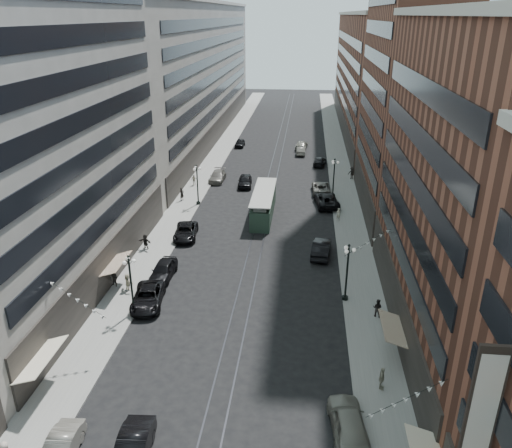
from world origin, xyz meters
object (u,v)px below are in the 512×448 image
at_px(car_extra_0, 301,145).
at_px(pedestrian_8, 338,214).
at_px(pedestrian_7, 377,308).
at_px(car_extra_2, 163,270).
at_px(lamppost_sw_mid, 197,183).
at_px(pedestrian_extra_1, 128,282).
at_px(pedestrian_4, 382,378).
at_px(car_8, 217,176).
at_px(pedestrian_extra_0, 182,194).
at_px(car_11, 321,187).
at_px(car_12, 320,161).
at_px(pedestrian_2, 114,279).
at_px(car_7, 186,232).
at_px(pedestrian_5, 145,242).
at_px(car_2, 148,297).
at_px(car_13, 245,181).
at_px(pedestrian_6, 194,180).
at_px(car_10, 321,248).
at_px(car_extra_1, 327,200).
at_px(lamppost_se_mid, 334,176).
at_px(streetcar, 264,205).
at_px(lamppost_se_far, 347,271).
at_px(car_4, 348,423).
at_px(car_14, 301,151).
at_px(lamppost_sw_far, 131,282).
at_px(car_9, 240,143).
at_px(pedestrian_9, 352,173).

bearing_deg(car_extra_0, pedestrian_8, 104.01).
distance_m(pedestrian_7, car_extra_2, 20.77).
xyz_separation_m(lamppost_sw_mid, pedestrian_extra_1, (-1.78, -23.30, -2.13)).
distance_m(pedestrian_4, car_8, 49.28).
height_order(pedestrian_7, pedestrian_extra_0, pedestrian_extra_0).
xyz_separation_m(car_11, car_extra_2, (-15.97, -27.31, 0.06)).
relative_size(car_11, car_12, 1.16).
bearing_deg(car_8, pedestrian_2, -96.54).
xyz_separation_m(car_7, pedestrian_extra_1, (-2.58, -12.51, 0.22)).
distance_m(pedestrian_5, pedestrian_7, 26.19).
bearing_deg(car_2, car_13, 74.41).
bearing_deg(car_extra_2, pedestrian_6, 97.83).
bearing_deg(car_10, pedestrian_extra_0, -32.37).
bearing_deg(car_extra_1, car_7, 28.95).
height_order(lamppost_se_mid, pedestrian_8, lamppost_se_mid).
distance_m(lamppost_se_mid, car_extra_0, 28.05).
height_order(streetcar, car_12, streetcar).
bearing_deg(pedestrian_8, car_extra_0, -102.32).
relative_size(pedestrian_8, car_extra_2, 0.33).
distance_m(lamppost_sw_mid, car_8, 11.01).
bearing_deg(lamppost_sw_mid, lamppost_se_far, -51.34).
bearing_deg(lamppost_se_far, pedestrian_8, 89.05).
distance_m(lamppost_se_mid, pedestrian_4, 39.70).
height_order(car_extra_0, pedestrian_extra_0, pedestrian_extra_0).
bearing_deg(lamppost_sw_mid, car_8, 85.74).
height_order(lamppost_se_mid, car_4, lamppost_se_mid).
relative_size(car_2, pedestrian_5, 3.30).
height_order(car_14, car_extra_2, car_extra_2).
xyz_separation_m(car_11, pedestrian_extra_0, (-19.32, -5.70, 0.29)).
relative_size(pedestrian_6, pedestrian_extra_0, 0.88).
xyz_separation_m(lamppost_se_mid, pedestrian_5, (-21.24, -19.50, -2.10)).
xyz_separation_m(car_4, pedestrian_6, (-19.90, 46.83, 0.05)).
xyz_separation_m(lamppost_sw_far, pedestrian_extra_0, (-2.54, 28.22, -2.04)).
xyz_separation_m(lamppost_sw_far, car_10, (16.40, 13.09, -2.24)).
bearing_deg(lamppost_sw_mid, lamppost_se_mid, 15.20).
height_order(car_8, pedestrian_extra_1, pedestrian_extra_1).
bearing_deg(car_14, pedestrian_4, 96.33).
relative_size(lamppost_se_far, car_extra_1, 0.89).
bearing_deg(car_9, lamppost_se_far, -72.12).
bearing_deg(car_7, streetcar, 36.64).
bearing_deg(car_12, car_extra_2, 75.68).
distance_m(lamppost_se_far, pedestrian_2, 21.80).
relative_size(car_8, pedestrian_extra_1, 3.25).
bearing_deg(car_8, lamppost_sw_mid, -93.84).
bearing_deg(car_11, pedestrian_9, -128.83).
height_order(pedestrian_5, car_extra_1, pedestrian_5).
xyz_separation_m(car_12, pedestrian_extra_0, (-19.37, -20.02, 0.36)).
height_order(car_extra_0, car_extra_1, car_extra_1).
bearing_deg(pedestrian_6, car_extra_1, 159.44).
distance_m(lamppost_sw_mid, lamppost_se_far, 29.45).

